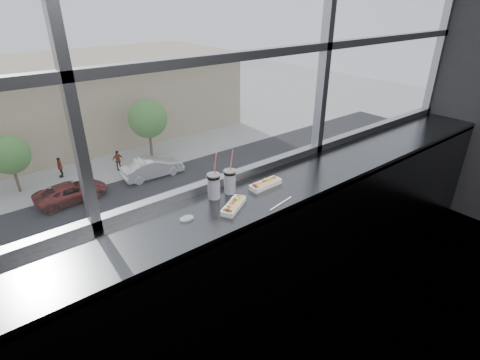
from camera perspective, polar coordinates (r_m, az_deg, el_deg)
wall_back_lower at (r=3.11m, az=-1.72°, el=-9.35°), size 6.00×0.00×6.00m
window_glass at (r=2.55m, az=-2.59°, el=24.91°), size 6.00×0.00×6.00m
window_mullions at (r=2.53m, az=-2.29°, el=24.91°), size 6.00×0.08×2.40m
counter at (r=2.65m, az=1.74°, el=-2.88°), size 6.00×0.55×0.06m
counter_fascia at (r=2.79m, az=5.08°, el=-14.26°), size 6.00×0.04×1.04m
hotdog_tray_left at (r=2.46m, az=-0.99°, el=-3.83°), size 0.26×0.20×0.06m
hotdog_tray_right at (r=2.74m, az=3.91°, el=-0.54°), size 0.26×0.09×0.06m
soda_cup_left at (r=2.56m, az=-4.01°, el=-0.74°), size 0.09×0.09×0.34m
soda_cup_right at (r=2.63m, az=-1.56°, el=-0.05°), size 0.09×0.09×0.33m
loose_straw at (r=2.53m, az=6.24°, el=-3.57°), size 0.24×0.05×0.01m
wrapper at (r=2.37m, az=-8.12°, el=-5.77°), size 0.10×0.07×0.02m
street_asphalt at (r=25.79m, az=-29.63°, el=-8.80°), size 80.00×10.00×0.06m
far_sidewalk at (r=32.89m, az=-32.38°, el=-2.08°), size 80.00×6.00×0.04m
car_near_c at (r=21.85m, az=-31.88°, el=-12.82°), size 2.97×5.94×1.91m
car_far_b at (r=29.31m, az=-24.38°, el=-1.26°), size 2.60×5.66×1.85m
car_near_e at (r=26.84m, az=1.97°, el=-1.05°), size 3.23×6.30×2.01m
car_near_d at (r=24.10m, az=-7.85°, el=-4.68°), size 2.82×6.22×2.04m
car_far_c at (r=31.06m, az=-13.25°, el=2.34°), size 3.03×6.65×2.18m
pedestrian_c at (r=33.62m, az=-25.80°, el=2.03°), size 0.68×0.91×2.04m
pedestrian_d at (r=33.19m, az=-18.17°, el=3.15°), size 0.92×0.69×2.08m
tree_center at (r=31.87m, az=-31.68°, el=3.26°), size 2.85×2.85×4.45m
tree_right at (r=34.38m, az=-13.86°, el=9.08°), size 3.46×3.46×5.40m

